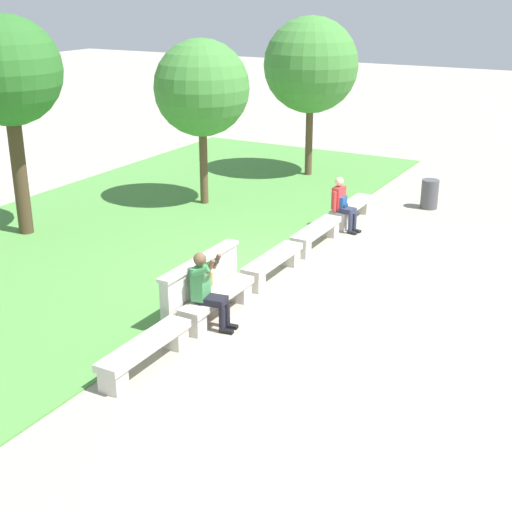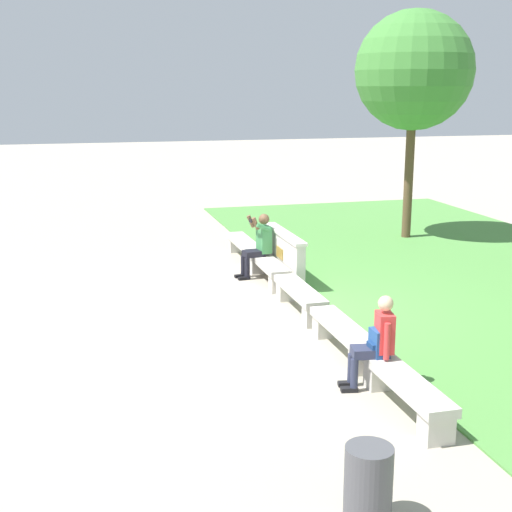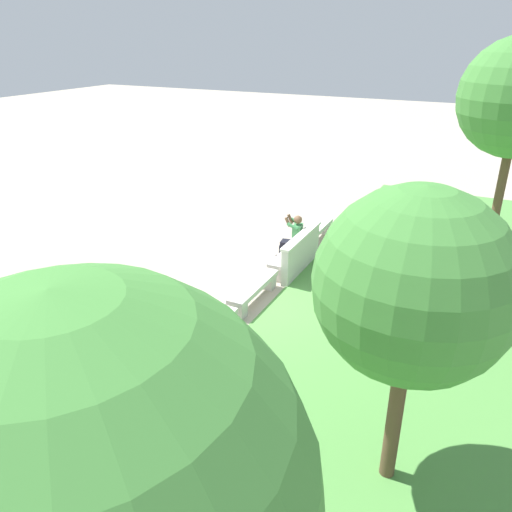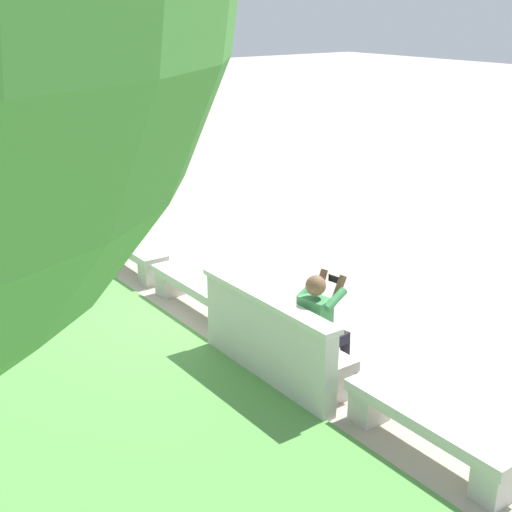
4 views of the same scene
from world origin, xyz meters
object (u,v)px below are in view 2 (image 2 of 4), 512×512
object	(u,v)px
person_photographer	(259,242)
backpack	(379,343)
bench_near	(268,268)
bench_end	(406,389)
tree_behind_wall	(414,71)
bench_main	(244,246)
person_distant	(376,340)
bench_far	(343,334)
trash_bin	(368,485)
bench_mid	(300,296)

from	to	relation	value
person_photographer	backpack	xyz separation A→B (m)	(5.83, 0.05, -0.11)
bench_near	bench_end	bearing A→B (deg)	0.00
bench_near	tree_behind_wall	distance (m)	6.89
bench_near	person_photographer	distance (m)	0.63
bench_main	person_distant	world-z (taller)	person_distant
bench_main	bench_end	world-z (taller)	same
bench_main	person_photographer	world-z (taller)	person_photographer
bench_far	person_distant	size ratio (longest dim) A/B	1.48
person_distant	tree_behind_wall	distance (m)	10.43
bench_main	trash_bin	world-z (taller)	trash_bin
person_distant	trash_bin	distance (m)	3.04
person_distant	tree_behind_wall	xyz separation A→B (m)	(-8.59, 4.72, 3.56)
bench_far	backpack	world-z (taller)	backpack
backpack	tree_behind_wall	distance (m)	10.44
bench_mid	bench_far	distance (m)	2.05
bench_main	bench_end	distance (m)	8.18
tree_behind_wall	trash_bin	distance (m)	13.39
bench_near	person_distant	distance (m)	5.39
bench_mid	backpack	xyz separation A→B (m)	(3.34, -0.03, 0.33)
backpack	bench_mid	bearing A→B (deg)	179.46
bench_mid	backpack	world-z (taller)	backpack
person_distant	bench_near	bearing A→B (deg)	179.31
bench_main	bench_end	xyz separation A→B (m)	(8.18, 0.00, 0.00)
bench_main	trash_bin	size ratio (longest dim) A/B	2.49
bench_near	bench_mid	world-z (taller)	same
person_distant	tree_behind_wall	size ratio (longest dim) A/B	0.22
bench_near	bench_mid	xyz separation A→B (m)	(2.05, 0.00, 0.00)
bench_near	person_distant	xyz separation A→B (m)	(5.38, -0.07, 0.37)
person_photographer	tree_behind_wall	world-z (taller)	tree_behind_wall
tree_behind_wall	bench_main	bearing A→B (deg)	-75.87
bench_far	bench_mid	bearing A→B (deg)	180.00
bench_near	bench_far	size ratio (longest dim) A/B	1.00
bench_end	backpack	world-z (taller)	backpack
bench_main	tree_behind_wall	world-z (taller)	tree_behind_wall
bench_end	backpack	size ratio (longest dim) A/B	4.36
bench_end	bench_mid	bearing A→B (deg)	180.00
person_photographer	trash_bin	bearing A→B (deg)	-8.50
bench_end	trash_bin	xyz separation A→B (m)	(1.97, -1.35, 0.08)
person_distant	bench_mid	bearing A→B (deg)	178.88
trash_bin	tree_behind_wall	bearing A→B (deg)	152.05
person_distant	bench_end	bearing A→B (deg)	4.90
bench_main	person_photographer	distance (m)	1.67
bench_end	person_distant	world-z (taller)	person_distant
bench_main	person_distant	bearing A→B (deg)	-0.50
bench_mid	person_photographer	world-z (taller)	person_photographer
bench_end	backpack	xyz separation A→B (m)	(-0.75, -0.03, 0.33)
bench_end	backpack	bearing A→B (deg)	-177.58
bench_end	tree_behind_wall	distance (m)	11.16
tree_behind_wall	trash_bin	bearing A→B (deg)	-27.95
bench_mid	trash_bin	xyz separation A→B (m)	(6.06, -1.35, 0.08)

